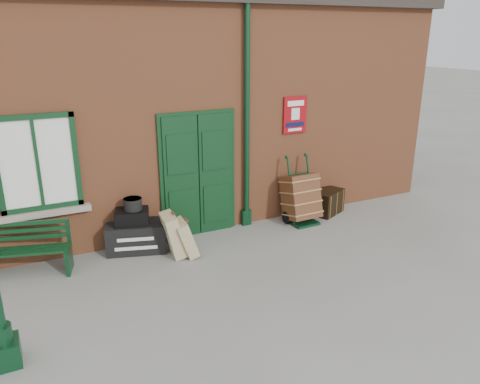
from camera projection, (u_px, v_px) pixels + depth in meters
ground at (250, 262)px, 7.60m from camera, size 80.00×80.00×0.00m
station_building at (175, 101)px, 9.87m from camera, size 10.30×4.30×4.36m
bench at (24, 248)px, 7.12m from camera, size 1.41×0.76×0.83m
houdini_trunk at (137, 237)px, 7.94m from camera, size 1.10×0.81×0.49m
strongbox at (132, 217)px, 7.80m from camera, size 0.63×0.54×0.25m
hatbox at (133, 204)px, 7.74m from camera, size 0.37×0.37×0.20m
suitcase_back at (173, 235)px, 7.71m from camera, size 0.38×0.53×0.74m
suitcase_front at (186, 238)px, 7.72m from camera, size 0.40×0.48×0.64m
porter_trolley at (301, 198)px, 9.07m from camera, size 0.64×0.69×1.29m
dark_trunk at (327, 202)px, 9.59m from camera, size 0.80×0.69×0.49m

